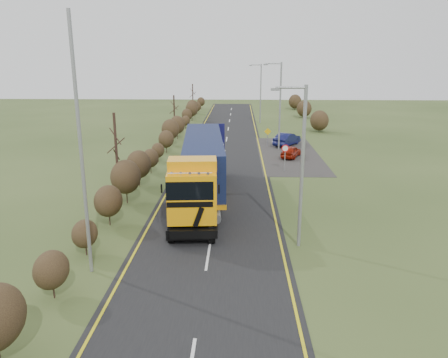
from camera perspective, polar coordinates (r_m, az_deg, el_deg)
ground at (r=25.36m, az=-1.46°, el=-6.21°), size 160.00×160.00×0.00m
road at (r=34.83m, az=-0.50°, el=-0.10°), size 8.00×120.00×0.02m
layby at (r=44.80m, az=8.40°, el=3.27°), size 6.00×18.00×0.02m
lane_markings at (r=34.53m, az=-0.52°, el=-0.21°), size 7.52×116.00×0.01m
hedgerow at (r=33.20m, az=-11.06°, el=1.69°), size 2.24×102.04×6.05m
lorry at (r=29.16m, az=-2.89°, el=1.70°), size 3.58×15.57×4.29m
car_red_hatchback at (r=43.14m, az=8.74°, el=3.55°), size 2.53×3.66×1.16m
car_blue_sedan at (r=49.06m, az=8.24°, el=5.16°), size 3.46×4.40×1.40m
streetlight_near at (r=21.80m, az=9.98°, el=2.29°), size 1.75×0.18×8.19m
streetlight_mid at (r=46.30m, az=7.21°, el=9.91°), size 1.92×0.18×9.00m
streetlight_far at (r=65.39m, az=4.72°, el=11.37°), size 1.83×0.18×8.59m
left_pole at (r=19.41m, az=-18.19°, el=3.57°), size 0.16×0.16×11.26m
speed_sign at (r=37.55m, az=7.98°, el=3.42°), size 0.64×0.10×2.31m
warning_board at (r=48.29m, az=5.72°, el=5.73°), size 0.77×0.11×2.03m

